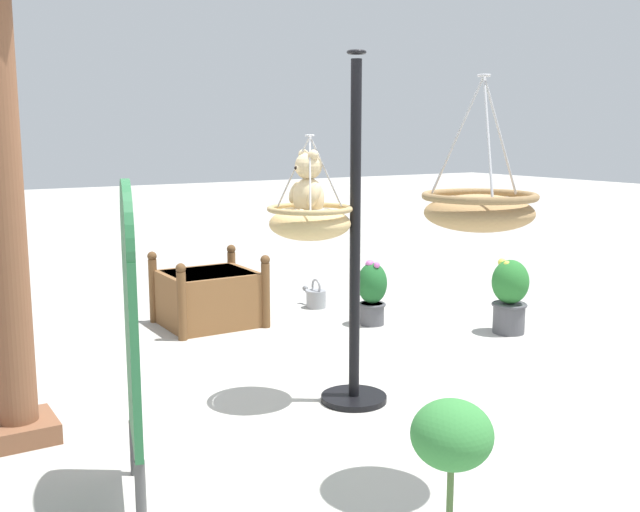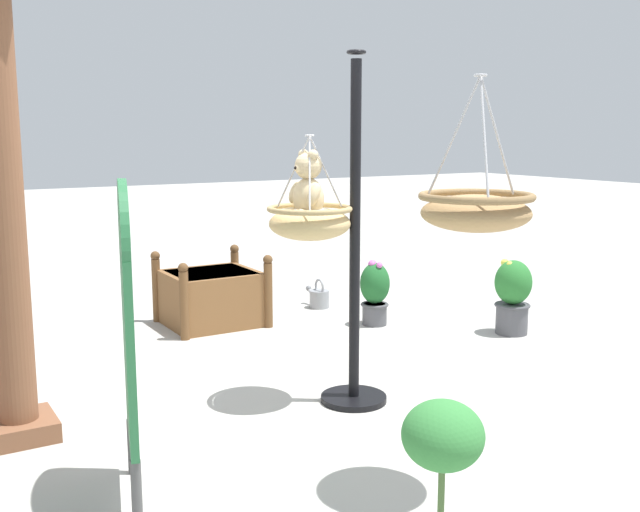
{
  "view_description": "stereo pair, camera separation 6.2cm",
  "coord_description": "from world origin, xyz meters",
  "px_view_note": "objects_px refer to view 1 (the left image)",
  "views": [
    {
      "loc": [
        -4.17,
        2.62,
        1.79
      ],
      "look_at": [
        -0.03,
        0.07,
        0.97
      ],
      "focal_mm": 41.94,
      "sensor_mm": 36.0,
      "label": 1
    },
    {
      "loc": [
        -4.2,
        2.57,
        1.79
      ],
      "look_at": [
        -0.03,
        0.07,
        0.97
      ],
      "focal_mm": 41.94,
      "sensor_mm": 36.0,
      "label": 2
    }
  ],
  "objects_px": {
    "hanging_basket_left_high": "(479,210)",
    "display_sign_board": "(131,314)",
    "greenhouse_pillar_right": "(4,206)",
    "potted_plant_fern_front": "(372,292)",
    "teddy_bear": "(307,190)",
    "potted_plant_flowering_red": "(510,294)",
    "wooden_planter_box": "(209,296)",
    "hanging_basket_with_teddy": "(310,221)",
    "display_pole_central": "(355,300)",
    "watering_can": "(316,298)"
  },
  "relations": [
    {
      "from": "hanging_basket_left_high",
      "to": "display_sign_board",
      "type": "height_order",
      "value": "hanging_basket_left_high"
    },
    {
      "from": "greenhouse_pillar_right",
      "to": "potted_plant_fern_front",
      "type": "distance_m",
      "value": 3.62
    },
    {
      "from": "teddy_bear",
      "to": "potted_plant_flowering_red",
      "type": "bearing_deg",
      "value": -77.37
    },
    {
      "from": "greenhouse_pillar_right",
      "to": "potted_plant_fern_front",
      "type": "xyz_separation_m",
      "value": [
        1.07,
        -3.29,
        -1.06
      ]
    },
    {
      "from": "wooden_planter_box",
      "to": "potted_plant_fern_front",
      "type": "relative_size",
      "value": 1.47
    },
    {
      "from": "hanging_basket_with_teddy",
      "to": "potted_plant_flowering_red",
      "type": "xyz_separation_m",
      "value": [
        0.54,
        -2.39,
        -0.86
      ]
    },
    {
      "from": "wooden_planter_box",
      "to": "potted_plant_flowering_red",
      "type": "distance_m",
      "value": 2.74
    },
    {
      "from": "hanging_basket_left_high",
      "to": "wooden_planter_box",
      "type": "height_order",
      "value": "hanging_basket_left_high"
    },
    {
      "from": "hanging_basket_with_teddy",
      "to": "potted_plant_fern_front",
      "type": "distance_m",
      "value": 2.27
    },
    {
      "from": "teddy_bear",
      "to": "potted_plant_fern_front",
      "type": "height_order",
      "value": "teddy_bear"
    },
    {
      "from": "display_pole_central",
      "to": "watering_can",
      "type": "height_order",
      "value": "display_pole_central"
    },
    {
      "from": "hanging_basket_left_high",
      "to": "potted_plant_fern_front",
      "type": "distance_m",
      "value": 3.47
    },
    {
      "from": "teddy_bear",
      "to": "hanging_basket_left_high",
      "type": "relative_size",
      "value": 0.62
    },
    {
      "from": "hanging_basket_with_teddy",
      "to": "greenhouse_pillar_right",
      "type": "bearing_deg",
      "value": 78.77
    },
    {
      "from": "hanging_basket_left_high",
      "to": "display_sign_board",
      "type": "relative_size",
      "value": 0.46
    },
    {
      "from": "potted_plant_flowering_red",
      "to": "teddy_bear",
      "type": "bearing_deg",
      "value": 102.63
    },
    {
      "from": "potted_plant_fern_front",
      "to": "potted_plant_flowering_red",
      "type": "bearing_deg",
      "value": -135.2
    },
    {
      "from": "greenhouse_pillar_right",
      "to": "display_sign_board",
      "type": "distance_m",
      "value": 1.19
    },
    {
      "from": "greenhouse_pillar_right",
      "to": "potted_plant_fern_front",
      "type": "height_order",
      "value": "greenhouse_pillar_right"
    },
    {
      "from": "teddy_bear",
      "to": "display_sign_board",
      "type": "bearing_deg",
      "value": 116.46
    },
    {
      "from": "display_pole_central",
      "to": "greenhouse_pillar_right",
      "type": "height_order",
      "value": "greenhouse_pillar_right"
    },
    {
      "from": "hanging_basket_left_high",
      "to": "display_pole_central",
      "type": "bearing_deg",
      "value": -9.31
    },
    {
      "from": "teddy_bear",
      "to": "potted_plant_fern_front",
      "type": "relative_size",
      "value": 0.74
    },
    {
      "from": "wooden_planter_box",
      "to": "potted_plant_fern_front",
      "type": "height_order",
      "value": "wooden_planter_box"
    },
    {
      "from": "hanging_basket_left_high",
      "to": "greenhouse_pillar_right",
      "type": "height_order",
      "value": "greenhouse_pillar_right"
    },
    {
      "from": "potted_plant_fern_front",
      "to": "potted_plant_flowering_red",
      "type": "relative_size",
      "value": 0.92
    },
    {
      "from": "wooden_planter_box",
      "to": "display_sign_board",
      "type": "bearing_deg",
      "value": 150.7
    },
    {
      "from": "display_pole_central",
      "to": "teddy_bear",
      "type": "relative_size",
      "value": 5.08
    },
    {
      "from": "potted_plant_fern_front",
      "to": "watering_can",
      "type": "xyz_separation_m",
      "value": [
        0.86,
        0.09,
        -0.21
      ]
    },
    {
      "from": "hanging_basket_left_high",
      "to": "display_sign_board",
      "type": "distance_m",
      "value": 1.72
    },
    {
      "from": "hanging_basket_left_high",
      "to": "display_sign_board",
      "type": "bearing_deg",
      "value": 60.11
    },
    {
      "from": "teddy_bear",
      "to": "display_sign_board",
      "type": "distance_m",
      "value": 1.62
    },
    {
      "from": "hanging_basket_with_teddy",
      "to": "potted_plant_fern_front",
      "type": "xyz_separation_m",
      "value": [
        1.42,
        -1.52,
        -0.9
      ]
    },
    {
      "from": "wooden_planter_box",
      "to": "display_sign_board",
      "type": "xyz_separation_m",
      "value": [
        -2.9,
        1.63,
        0.66
      ]
    },
    {
      "from": "teddy_bear",
      "to": "greenhouse_pillar_right",
      "type": "distance_m",
      "value": 1.79
    },
    {
      "from": "potted_plant_fern_front",
      "to": "potted_plant_flowering_red",
      "type": "distance_m",
      "value": 1.24
    },
    {
      "from": "hanging_basket_left_high",
      "to": "watering_can",
      "type": "relative_size",
      "value": 2.07
    },
    {
      "from": "display_pole_central",
      "to": "hanging_basket_with_teddy",
      "type": "bearing_deg",
      "value": 59.04
    },
    {
      "from": "greenhouse_pillar_right",
      "to": "teddy_bear",
      "type": "bearing_deg",
      "value": -101.37
    },
    {
      "from": "display_sign_board",
      "to": "hanging_basket_left_high",
      "type": "bearing_deg",
      "value": -119.89
    },
    {
      "from": "display_pole_central",
      "to": "wooden_planter_box",
      "type": "bearing_deg",
      "value": 0.64
    },
    {
      "from": "potted_plant_flowering_red",
      "to": "potted_plant_fern_front",
      "type": "bearing_deg",
      "value": 44.8
    },
    {
      "from": "hanging_basket_left_high",
      "to": "wooden_planter_box",
      "type": "xyz_separation_m",
      "value": [
        3.72,
        -0.2,
        -1.15
      ]
    },
    {
      "from": "hanging_basket_with_teddy",
      "to": "potted_plant_flowering_red",
      "type": "relative_size",
      "value": 1.01
    },
    {
      "from": "hanging_basket_with_teddy",
      "to": "watering_can",
      "type": "bearing_deg",
      "value": -32.03
    },
    {
      "from": "display_pole_central",
      "to": "potted_plant_flowering_red",
      "type": "xyz_separation_m",
      "value": [
        0.69,
        -2.14,
        -0.34
      ]
    },
    {
      "from": "hanging_basket_with_teddy",
      "to": "wooden_planter_box",
      "type": "bearing_deg",
      "value": -5.78
    },
    {
      "from": "display_pole_central",
      "to": "hanging_basket_left_high",
      "type": "xyz_separation_m",
      "value": [
        -1.36,
        0.22,
        0.73
      ]
    },
    {
      "from": "potted_plant_flowering_red",
      "to": "display_sign_board",
      "type": "height_order",
      "value": "display_sign_board"
    },
    {
      "from": "greenhouse_pillar_right",
      "to": "watering_can",
      "type": "bearing_deg",
      "value": -58.98
    }
  ]
}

